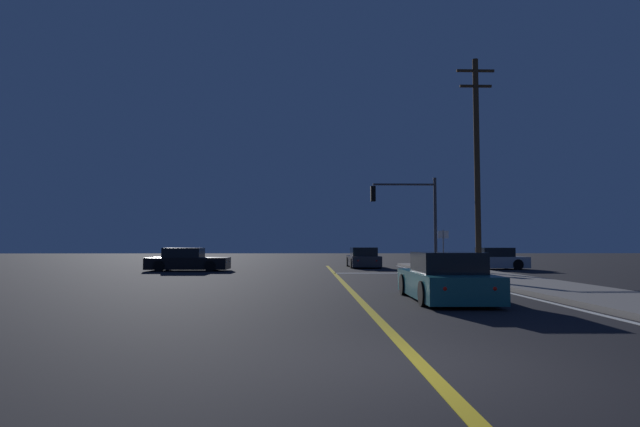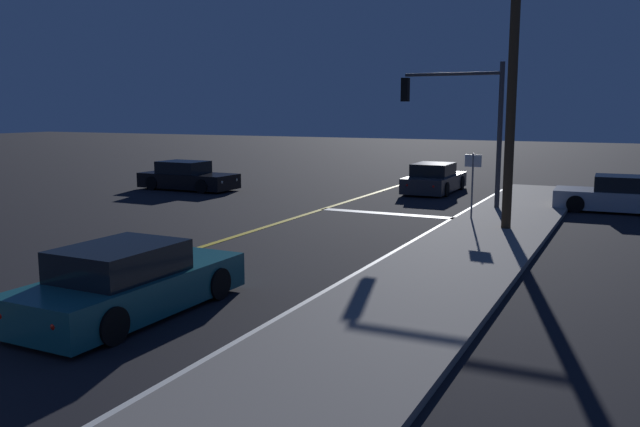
# 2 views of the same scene
# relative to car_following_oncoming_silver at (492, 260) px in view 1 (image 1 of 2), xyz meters

# --- Properties ---
(ground_plane) EXTENTS (160.00, 160.00, 0.00)m
(ground_plane) POSITION_rel_car_following_oncoming_silver_xyz_m (-10.04, -25.20, -0.58)
(ground_plane) COLOR black
(sidewalk_right) EXTENTS (3.20, 40.46, 0.15)m
(sidewalk_right) POSITION_rel_car_following_oncoming_silver_xyz_m (-3.19, -13.96, -0.51)
(sidewalk_right) COLOR gray
(sidewalk_right) RESTS_ON ground
(lane_line_center) EXTENTS (0.20, 38.21, 0.01)m
(lane_line_center) POSITION_rel_car_following_oncoming_silver_xyz_m (-10.04, -13.96, -0.58)
(lane_line_center) COLOR gold
(lane_line_center) RESTS_ON ground
(lane_line_edge_right) EXTENTS (0.16, 38.21, 0.01)m
(lane_line_edge_right) POSITION_rel_car_following_oncoming_silver_xyz_m (-5.04, -13.96, -0.58)
(lane_line_edge_right) COLOR white
(lane_line_edge_right) RESTS_ON ground
(stop_bar) EXTENTS (5.25, 0.50, 0.01)m
(stop_bar) POSITION_rel_car_following_oncoming_silver_xyz_m (-7.42, -4.23, -0.58)
(stop_bar) COLOR white
(stop_bar) RESTS_ON ground
(car_following_oncoming_silver) EXTENTS (4.31, 2.10, 1.34)m
(car_following_oncoming_silver) POSITION_rel_car_following_oncoming_silver_xyz_m (0.00, 0.00, 0.00)
(car_following_oncoming_silver) COLOR #B2B5BA
(car_following_oncoming_silver) RESTS_ON ground
(car_distant_tail_teal) EXTENTS (2.05, 4.76, 1.34)m
(car_distant_tail_teal) POSITION_rel_car_following_oncoming_silver_xyz_m (-7.66, -17.52, 0.00)
(car_distant_tail_teal) COLOR #195960
(car_distant_tail_teal) RESTS_ON ground
(car_far_approaching_black) EXTENTS (4.74, 2.05, 1.34)m
(car_far_approaching_black) POSITION_rel_car_following_oncoming_silver_xyz_m (-18.50, -1.43, 0.00)
(car_far_approaching_black) COLOR black
(car_far_approaching_black) RESTS_ON ground
(car_side_waiting_charcoal) EXTENTS (2.01, 4.67, 1.34)m
(car_side_waiting_charcoal) POSITION_rel_car_following_oncoming_silver_xyz_m (-7.73, 2.72, 0.00)
(car_side_waiting_charcoal) COLOR #2D2D33
(car_side_waiting_charcoal) RESTS_ON ground
(traffic_signal_near_right) EXTENTS (3.88, 0.28, 5.46)m
(traffic_signal_near_right) POSITION_rel_car_following_oncoming_silver_xyz_m (-5.41, -1.93, 3.06)
(traffic_signal_near_right) COLOR #38383D
(traffic_signal_near_right) RESTS_ON ground
(utility_pole_right) EXTENTS (1.93, 0.29, 11.03)m
(utility_pole_right) POSITION_rel_car_following_oncoming_silver_xyz_m (-2.89, -6.16, 5.18)
(utility_pole_right) COLOR #42301E
(utility_pole_right) RESTS_ON ground
(street_sign_corner) EXTENTS (0.56, 0.07, 2.32)m
(street_sign_corner) POSITION_rel_car_following_oncoming_silver_xyz_m (-4.29, -4.73, 0.98)
(street_sign_corner) COLOR slate
(street_sign_corner) RESTS_ON ground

